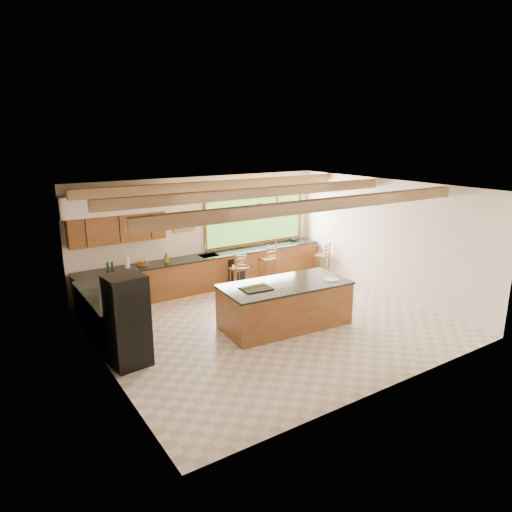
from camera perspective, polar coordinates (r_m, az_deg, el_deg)
ground at (r=10.27m, az=1.82°, el=-8.41°), size 7.20×7.20×0.00m
room_shell at (r=10.05m, az=-1.00°, el=4.30°), size 7.27×6.54×3.02m
counter_run at (r=11.79m, az=-8.51°, el=-3.03°), size 7.12×3.10×1.22m
island at (r=10.01m, az=3.63°, el=-6.07°), size 2.88×1.53×0.99m
refrigerator at (r=8.53m, az=-15.82°, el=-7.82°), size 0.73×0.71×1.70m
bar_stool_a at (r=11.98m, az=-1.83°, el=-1.54°), size 0.54×0.54×1.13m
bar_stool_b at (r=12.04m, az=-2.16°, el=-1.75°), size 0.39×0.39×1.03m
bar_stool_c at (r=12.75m, az=1.56°, el=-0.42°), size 0.49×0.49×1.16m
bar_stool_d at (r=13.51m, az=8.45°, el=-0.02°), size 0.49×0.49×1.04m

